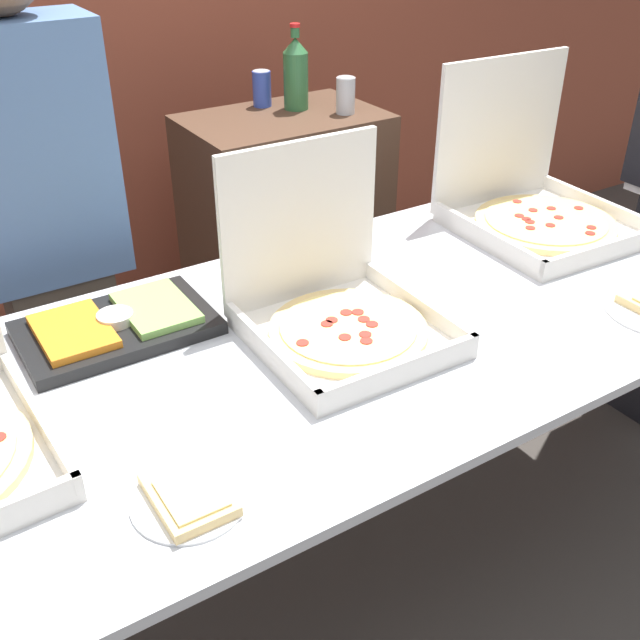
% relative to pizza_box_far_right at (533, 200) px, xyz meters
% --- Properties ---
extents(ground_plane, '(16.00, 16.00, 0.00)m').
position_rel_pizza_box_far_right_xyz_m(ground_plane, '(-0.88, -0.20, -0.94)').
color(ground_plane, '#423D38').
extents(buffet_table, '(2.43, 0.99, 0.86)m').
position_rel_pizza_box_far_right_xyz_m(buffet_table, '(-0.88, -0.20, -0.17)').
color(buffet_table, silver).
rests_on(buffet_table, ground_plane).
extents(pizza_box_far_right, '(0.49, 0.50, 0.46)m').
position_rel_pizza_box_far_right_xyz_m(pizza_box_far_right, '(0.00, 0.00, 0.00)').
color(pizza_box_far_right, silver).
rests_on(pizza_box_far_right, buffet_table).
extents(pizza_box_near_left, '(0.42, 0.43, 0.41)m').
position_rel_pizza_box_far_right_xyz_m(pizza_box_near_left, '(-0.83, -0.19, -0.01)').
color(pizza_box_near_left, silver).
rests_on(pizza_box_near_left, buffet_table).
extents(paper_plate_front_right, '(0.20, 0.20, 0.03)m').
position_rel_pizza_box_far_right_xyz_m(paper_plate_front_right, '(-1.34, -0.52, -0.07)').
color(paper_plate_front_right, white).
rests_on(paper_plate_front_right, buffet_table).
extents(veggie_tray, '(0.44, 0.28, 0.05)m').
position_rel_pizza_box_far_right_xyz_m(veggie_tray, '(-1.26, 0.07, -0.06)').
color(veggie_tray, black).
rests_on(veggie_tray, buffet_table).
extents(sideboard_podium, '(0.69, 0.45, 1.05)m').
position_rel_pizza_box_far_right_xyz_m(sideboard_podium, '(-0.38, 0.83, -0.42)').
color(sideboard_podium, '#4C3323').
rests_on(sideboard_podium, ground_plane).
extents(soda_bottle, '(0.09, 0.09, 0.29)m').
position_rel_pizza_box_far_right_xyz_m(soda_bottle, '(-0.29, 0.88, 0.23)').
color(soda_bottle, '#2D6638').
rests_on(soda_bottle, sideboard_podium).
extents(soda_can_silver, '(0.07, 0.07, 0.12)m').
position_rel_pizza_box_far_right_xyz_m(soda_can_silver, '(-0.18, 0.74, 0.17)').
color(soda_can_silver, silver).
rests_on(soda_can_silver, sideboard_podium).
extents(soda_can_colored, '(0.07, 0.07, 0.12)m').
position_rel_pizza_box_far_right_xyz_m(soda_can_colored, '(-0.38, 0.97, 0.17)').
color(soda_can_colored, '#334CB2').
rests_on(soda_can_colored, sideboard_podium).
extents(person_guest_plaid, '(0.40, 0.22, 1.71)m').
position_rel_pizza_box_far_right_xyz_m(person_guest_plaid, '(-1.28, 0.55, -0.05)').
color(person_guest_plaid, '#473D33').
rests_on(person_guest_plaid, ground_plane).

